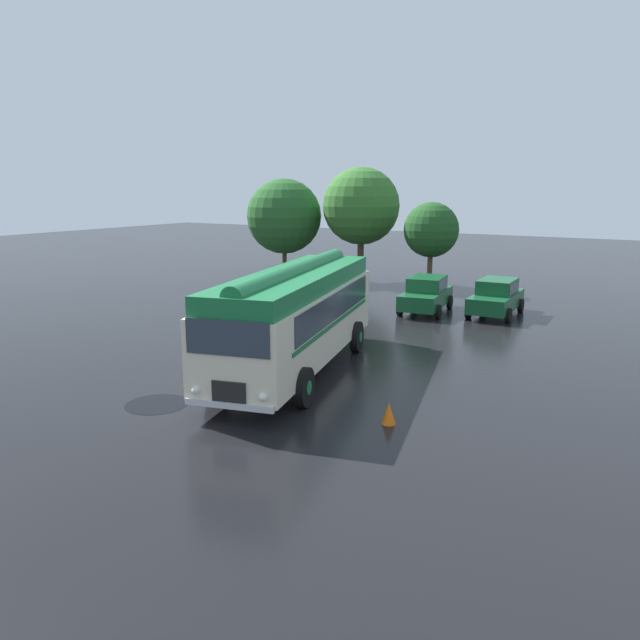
# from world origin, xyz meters

# --- Properties ---
(ground_plane) EXTENTS (120.00, 120.00, 0.00)m
(ground_plane) POSITION_xyz_m (0.00, 0.00, 0.00)
(ground_plane) COLOR black
(vintage_bus) EXTENTS (4.85, 10.38, 3.49)m
(vintage_bus) POSITION_xyz_m (0.13, 0.13, 1.89)
(vintage_bus) COLOR beige
(vintage_bus) RESTS_ON ground
(car_near_left) EXTENTS (2.39, 4.40, 1.66)m
(car_near_left) POSITION_xyz_m (0.13, 11.37, 0.85)
(car_near_left) COLOR #144C28
(car_near_left) RESTS_ON ground
(car_mid_left) EXTENTS (2.08, 4.26, 1.66)m
(car_mid_left) POSITION_xyz_m (3.19, 12.27, 0.85)
(car_mid_left) COLOR #144C28
(car_mid_left) RESTS_ON ground
(tree_far_left) EXTENTS (4.67, 4.67, 6.30)m
(tree_far_left) POSITION_xyz_m (-11.51, 16.74, 3.99)
(tree_far_left) COLOR #4C3823
(tree_far_left) RESTS_ON ground
(tree_left_of_centre) EXTENTS (4.66, 4.66, 6.97)m
(tree_left_of_centre) POSITION_xyz_m (-6.74, 17.96, 4.69)
(tree_left_of_centre) COLOR #4C3823
(tree_left_of_centre) RESTS_ON ground
(tree_centre) EXTENTS (3.09, 3.09, 4.97)m
(tree_centre) POSITION_xyz_m (-2.00, 17.34, 3.43)
(tree_centre) COLOR #4C3823
(tree_centre) RESTS_ON ground
(traffic_cone) EXTENTS (0.36, 0.36, 0.55)m
(traffic_cone) POSITION_xyz_m (4.62, -2.50, 0.28)
(traffic_cone) COLOR orange
(traffic_cone) RESTS_ON ground
(puddle_patch) EXTENTS (1.72, 1.72, 0.01)m
(puddle_patch) POSITION_xyz_m (-1.43, -4.47, 0.00)
(puddle_patch) COLOR black
(puddle_patch) RESTS_ON ground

